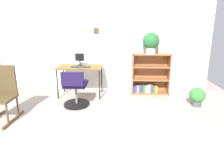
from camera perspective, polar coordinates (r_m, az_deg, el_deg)
name	(u,v)px	position (r m, az deg, el deg)	size (l,w,h in m)	color
ground_plane	(90,135)	(2.98, -6.82, -17.78)	(6.24, 6.24, 0.00)	gray
wall_back	(102,44)	(4.68, -3.00, 9.29)	(5.20, 0.12, 2.35)	silver
desk	(80,69)	(4.38, -9.65, 1.71)	(1.02, 0.56, 0.70)	brown
monitor	(80,60)	(4.46, -9.73, 4.49)	(0.20, 0.16, 0.28)	#262628
keyboard	(81,67)	(4.26, -9.49, 2.30)	(0.43, 0.14, 0.02)	#272A2A
office_chair	(75,91)	(3.86, -11.01, -4.84)	(0.52, 0.55, 0.76)	black
rocking_chair	(3,93)	(3.75, -30.11, -4.92)	(0.42, 0.64, 0.94)	#4A3B21
bookshelf_low	(149,75)	(4.65, 11.25, -0.30)	(0.88, 0.30, 0.97)	#905B34
potted_plant_on_shelf	(151,42)	(4.46, 11.73, 9.62)	(0.38, 0.38, 0.49)	#B7B2A8
potted_plant_floor	(197,96)	(4.22, 24.41, -5.92)	(0.31, 0.31, 0.39)	#474C51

